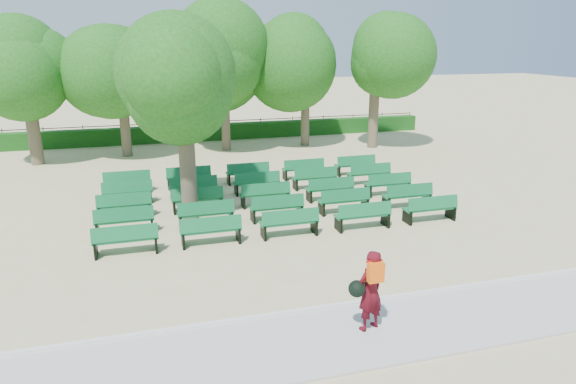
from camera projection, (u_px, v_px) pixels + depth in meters
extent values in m
plane|color=tan|center=(272.00, 216.00, 16.96)|extent=(120.00, 120.00, 0.00)
cube|color=#B5B4B0|center=(365.00, 334.00, 10.14)|extent=(30.00, 2.20, 0.06)
cube|color=silver|center=(343.00, 305.00, 11.20)|extent=(30.00, 0.12, 0.10)
cube|color=#164D14|center=(212.00, 132.00, 29.72)|extent=(26.00, 0.70, 0.90)
cube|color=#126737|center=(266.00, 193.00, 17.99)|extent=(1.75, 0.58, 0.06)
cube|color=#126737|center=(267.00, 188.00, 17.74)|extent=(1.73, 0.23, 0.40)
cylinder|color=brown|center=(188.00, 176.00, 16.39)|extent=(0.52, 0.52, 2.83)
ellipsoid|color=#206019|center=(184.00, 98.00, 15.68)|extent=(3.87, 3.87, 3.49)
imported|color=#490A13|center=(370.00, 291.00, 10.04)|extent=(0.71, 0.58, 1.67)
cube|color=#FF5E0D|center=(376.00, 272.00, 9.73)|extent=(0.31, 0.16, 0.39)
sphere|color=black|center=(357.00, 289.00, 9.88)|extent=(0.33, 0.33, 0.33)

